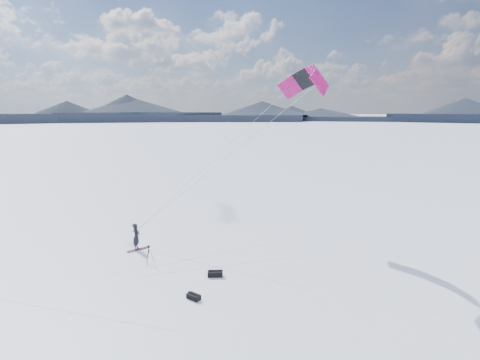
{
  "coord_description": "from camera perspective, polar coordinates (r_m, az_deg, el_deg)",
  "views": [
    {
      "loc": [
        3.71,
        -19.53,
        9.64
      ],
      "look_at": [
        5.75,
        4.83,
        4.75
      ],
      "focal_mm": 26.0,
      "sensor_mm": 36.0,
      "label": 1
    }
  ],
  "objects": [
    {
      "name": "horizon_hills",
      "position": [
        20.65,
        -14.99,
        -4.79
      ],
      "size": [
        704.84,
        706.81,
        9.51
      ],
      "color": "black",
      "rests_on": "ground"
    },
    {
      "name": "tripod",
      "position": [
        23.35,
        -14.72,
        -11.34
      ],
      "size": [
        0.61,
        0.61,
        1.22
      ],
      "rotation": [
        0.0,
        0.0,
        0.25
      ],
      "color": "black",
      "rests_on": "ground"
    },
    {
      "name": "gear_bag_a",
      "position": [
        21.32,
        -4.08,
        -15.07
      ],
      "size": [
        0.89,
        0.45,
        0.39
      ],
      "rotation": [
        0.0,
        0.0,
        -0.04
      ],
      "color": "black",
      "rests_on": "ground"
    },
    {
      "name": "snow_tracks",
      "position": [
        22.59,
        -19.52,
        -14.63
      ],
      "size": [
        13.93,
        9.84,
        0.01
      ],
      "color": "silver",
      "rests_on": "ground"
    },
    {
      "name": "snowboard",
      "position": [
        25.99,
        -16.31,
        -10.88
      ],
      "size": [
        1.54,
        1.13,
        0.04
      ],
      "primitive_type": "cube",
      "rotation": [
        0.0,
        0.0,
        0.57
      ],
      "color": "maroon",
      "rests_on": "ground"
    },
    {
      "name": "snowkiter",
      "position": [
        26.1,
        -16.53,
        -10.85
      ],
      "size": [
        0.49,
        0.72,
        1.91
      ],
      "primitive_type": "imported",
      "rotation": [
        0.0,
        0.0,
        1.52
      ],
      "color": "black",
      "rests_on": "ground"
    },
    {
      "name": "power_kite",
      "position": [
        26.02,
        11.07,
        15.69
      ],
      "size": [
        13.61,
        6.9,
        11.4
      ],
      "color": "#AE0E5F",
      "rests_on": "ground"
    },
    {
      "name": "gear_bag_b",
      "position": [
        19.2,
        -7.62,
        -18.42
      ],
      "size": [
        0.8,
        0.75,
        0.34
      ],
      "rotation": [
        0.0,
        0.0,
        -0.68
      ],
      "color": "black",
      "rests_on": "ground"
    },
    {
      "name": "ground",
      "position": [
        22.09,
        -14.44,
        -14.93
      ],
      "size": [
        1800.0,
        1800.0,
        0.0
      ],
      "primitive_type": "plane",
      "color": "white"
    }
  ]
}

